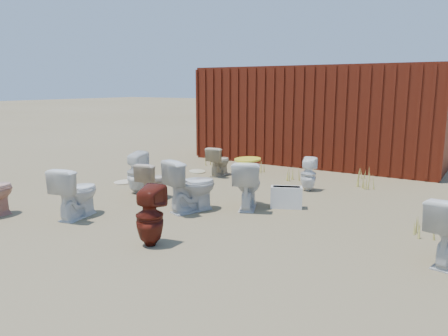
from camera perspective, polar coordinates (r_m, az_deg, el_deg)
The scene contains 20 objects.
ground at distance 7.11m, azimuth -2.60°, elevation -5.12°, with size 100.00×100.00×0.00m, color brown.
shipping_container at distance 11.51m, azimuth 12.44°, elevation 6.79°, with size 6.00×2.40×2.40m, color #47120B.
toilet_front_a at distance 6.84m, azimuth -18.75°, elevation -3.00°, with size 0.43×0.75×0.77m, color white.
toilet_front_c at distance 6.81m, azimuth -4.29°, elevation -2.27°, with size 0.46×0.81×0.83m, color silver.
toilet_front_maroon at distance 5.43m, azimuth -9.66°, elevation -6.20°, with size 0.34×0.34×0.75m, color #5A190F.
toilet_back_a at distance 8.10m, azimuth -11.36°, elevation -0.58°, with size 0.34×0.35×0.76m, color white.
toilet_back_beige_left at distance 7.60m, azimuth -9.20°, elevation -1.68°, with size 0.36×0.64×0.65m, color tan.
toilet_back_beige_right at distance 9.49m, azimuth -0.65°, elevation 0.90°, with size 0.36×0.62×0.64m, color #C4B590.
toilet_back_yellowlid at distance 6.98m, azimuth 3.08°, elevation -2.12°, with size 0.43×0.76×0.78m, color white.
toilet_back_e at distance 8.28m, azimuth 10.96°, elevation -0.80°, with size 0.28×0.29×0.63m, color white.
yellow_lid at distance 6.91m, azimuth 3.11°, elevation 1.14°, with size 0.39×0.49×0.03m, color yellow.
loose_tank at distance 7.09m, azimuth 8.14°, elevation -3.80°, with size 0.50×0.20×0.35m, color white.
loose_lid_near at distance 9.08m, azimuth -12.81°, elevation -1.80°, with size 0.38×0.49×0.02m, color beige.
loose_lid_far at distance 9.96m, azimuth -3.52°, elevation -0.45°, with size 0.36×0.47×0.02m, color beige.
weed_clump_a at distance 10.79m, azimuth -1.44°, elevation 1.15°, with size 0.36×0.36×0.29m, color #B3A747.
weed_clump_b at distance 9.14m, azimuth 9.34°, elevation -0.80°, with size 0.32×0.32×0.27m, color #B3A747.
weed_clump_c at distance 8.73m, azimuth 17.84°, elevation -1.68°, with size 0.36×0.36×0.29m, color #B3A747.
weed_clump_d at distance 9.94m, azimuth 4.69°, elevation 0.15°, with size 0.30×0.30×0.24m, color #B3A747.
weed_clump_e at distance 9.57m, azimuth 17.51°, elevation -0.67°, with size 0.34×0.34×0.26m, color #B3A747.
weed_clump_f at distance 6.32m, azimuth 24.87°, elevation -7.01°, with size 0.28×0.28×0.25m, color #B3A747.
Camera 1 is at (3.93, -5.60, 1.94)m, focal length 35.00 mm.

